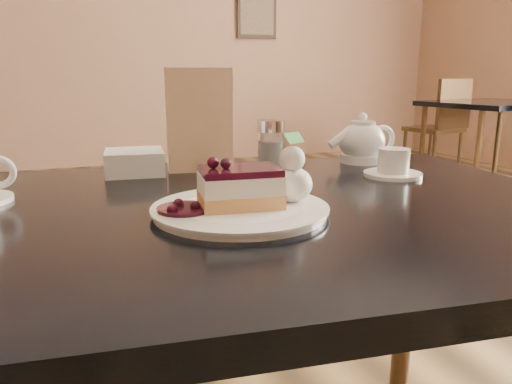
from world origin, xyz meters
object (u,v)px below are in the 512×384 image
object	(u,v)px
dessert_plate	(240,210)
tea_set	(367,147)
cheesecake_slice	(240,187)
bg_table_far_right	(485,182)
main_table	(234,252)

from	to	relation	value
dessert_plate	tea_set	world-z (taller)	tea_set
cheesecake_slice	tea_set	xyz separation A→B (m)	(0.41, 0.29, 0.00)
cheesecake_slice	bg_table_far_right	bearing A→B (deg)	45.52
tea_set	dessert_plate	bearing A→B (deg)	-144.09
main_table	dessert_plate	bearing A→B (deg)	-90.00
cheesecake_slice	dessert_plate	bearing A→B (deg)	5.67
main_table	tea_set	distance (m)	0.48
bg_table_far_right	main_table	bearing A→B (deg)	-150.45
bg_table_far_right	tea_set	bearing A→B (deg)	-149.34
main_table	tea_set	size ratio (longest dim) A/B	4.51
dessert_plate	cheesecake_slice	size ratio (longest dim) A/B	2.05
bg_table_far_right	dessert_plate	bearing A→B (deg)	-149.93
main_table	tea_set	bearing A→B (deg)	37.03
tea_set	bg_table_far_right	bearing A→B (deg)	40.44
dessert_plate	bg_table_far_right	distance (m)	3.90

